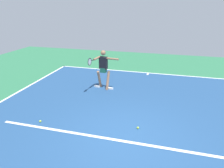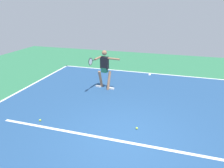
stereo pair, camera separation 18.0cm
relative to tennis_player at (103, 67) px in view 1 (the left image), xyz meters
The scene contains 8 objects.
ground_plane 3.84m from the tennis_player, 116.92° to the left, with size 22.28×22.28×0.00m, color #2D754C.
court_surface 3.84m from the tennis_player, 116.92° to the left, with size 10.25×12.30×0.00m, color navy.
court_line_baseline_near 3.40m from the tennis_player, 121.15° to the right, with size 10.25×0.10×0.01m, color white.
court_line_service 3.99m from the tennis_player, 115.75° to the left, with size 7.69×0.10×0.01m, color white.
court_line_centre_mark 3.23m from the tennis_player, 123.07° to the right, with size 0.10×0.30×0.01m, color white.
tennis_player is the anchor object (origin of this frame).
tennis_ball_centre_court 3.53m from the tennis_player, 125.09° to the left, with size 0.07×0.07×0.07m, color #C6E53D.
tennis_ball_by_sideline 3.53m from the tennis_player, 71.58° to the left, with size 0.07×0.07×0.07m, color #C6E53D.
Camera 1 is at (-0.91, 4.75, 3.45)m, focal length 32.98 mm.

